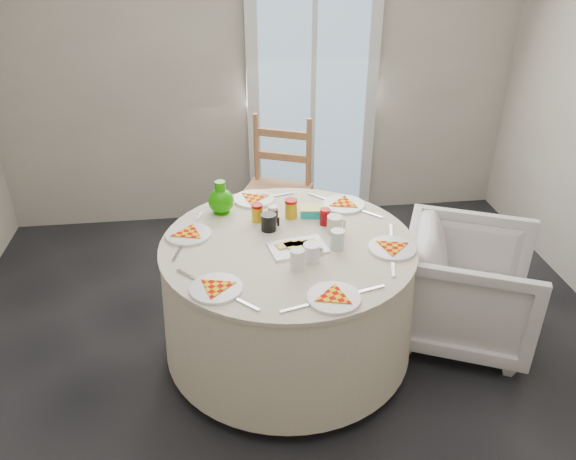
{
  "coord_description": "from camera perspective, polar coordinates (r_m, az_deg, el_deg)",
  "views": [
    {
      "loc": [
        -0.32,
        -2.24,
        2.23
      ],
      "look_at": [
        0.0,
        0.27,
        0.8
      ],
      "focal_mm": 35.0,
      "sensor_mm": 36.0,
      "label": 1
    }
  ],
  "objects": [
    {
      "name": "floor",
      "position": [
        3.18,
        0.62,
        -15.08
      ],
      "size": [
        4.0,
        4.0,
        0.0
      ],
      "primitive_type": "plane",
      "color": "black",
      "rests_on": "ground"
    },
    {
      "name": "wall_back",
      "position": [
        4.36,
        -3.0,
        17.09
      ],
      "size": [
        4.0,
        0.02,
        2.6
      ],
      "primitive_type": "cube",
      "color": "#BCB5A3",
      "rests_on": "floor"
    },
    {
      "name": "glass_door",
      "position": [
        4.41,
        2.48,
        13.93
      ],
      "size": [
        1.0,
        0.08,
        2.1
      ],
      "primitive_type": "cube",
      "color": "silver",
      "rests_on": "floor"
    },
    {
      "name": "table",
      "position": [
        3.14,
        0.0,
        -6.78
      ],
      "size": [
        1.38,
        1.38,
        0.7
      ],
      "primitive_type": "cylinder",
      "color": "beige",
      "rests_on": "floor"
    },
    {
      "name": "wooden_chair",
      "position": [
        4.01,
        -1.31,
        3.39
      ],
      "size": [
        0.59,
        0.58,
        1.02
      ],
      "primitive_type": null,
      "rotation": [
        0.0,
        0.0,
        -0.4
      ],
      "color": "#A47C4B",
      "rests_on": "floor"
    },
    {
      "name": "armchair",
      "position": [
        3.41,
        17.95,
        -4.84
      ],
      "size": [
        0.92,
        0.94,
        0.75
      ],
      "primitive_type": "imported",
      "rotation": [
        0.0,
        0.0,
        1.15
      ],
      "color": "silver",
      "rests_on": "floor"
    },
    {
      "name": "place_settings",
      "position": [
        2.92,
        0.0,
        -0.51
      ],
      "size": [
        1.62,
        1.62,
        0.02
      ],
      "primitive_type": null,
      "rotation": [
        0.0,
        0.0,
        0.26
      ],
      "color": "white",
      "rests_on": "table"
    },
    {
      "name": "jar_cluster",
      "position": [
        3.09,
        0.14,
        2.29
      ],
      "size": [
        0.45,
        0.29,
        0.12
      ],
      "primitive_type": null,
      "rotation": [
        0.0,
        0.0,
        -0.21
      ],
      "color": "#AD8125",
      "rests_on": "table"
    },
    {
      "name": "butter_tub",
      "position": [
        3.18,
        2.5,
        2.44
      ],
      "size": [
        0.15,
        0.12,
        0.05
      ],
      "primitive_type": "cube",
      "rotation": [
        0.0,
        0.0,
        -0.14
      ],
      "color": "#11B0A5",
      "rests_on": "table"
    },
    {
      "name": "green_pitcher",
      "position": [
        3.2,
        -6.89,
        4.09
      ],
      "size": [
        0.18,
        0.18,
        0.19
      ],
      "primitive_type": null,
      "rotation": [
        0.0,
        0.0,
        -0.24
      ],
      "color": "#1D9903",
      "rests_on": "table"
    },
    {
      "name": "cheese_platter",
      "position": [
        2.87,
        1.02,
        -1.11
      ],
      "size": [
        0.32,
        0.24,
        0.04
      ],
      "primitive_type": null,
      "rotation": [
        0.0,
        0.0,
        0.19
      ],
      "color": "silver",
      "rests_on": "table"
    },
    {
      "name": "mugs_glasses",
      "position": [
        2.94,
        1.73,
        0.54
      ],
      "size": [
        0.76,
        0.76,
        0.12
      ],
      "primitive_type": null,
      "rotation": [
        0.0,
        0.0,
        0.24
      ],
      "color": "gray",
      "rests_on": "table"
    }
  ]
}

